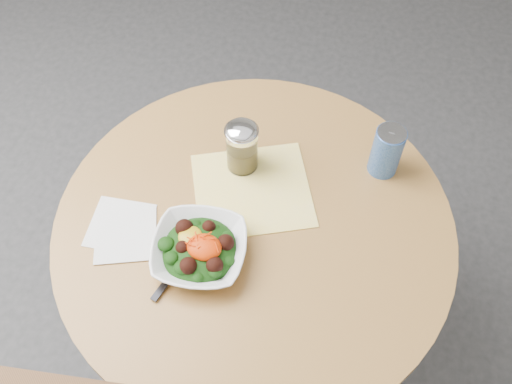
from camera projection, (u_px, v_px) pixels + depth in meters
ground at (255, 339)px, 1.90m from camera, size 6.00×6.00×0.00m
table at (254, 263)px, 1.44m from camera, size 0.90×0.90×0.75m
cloth_napkin at (252, 190)px, 1.32m from camera, size 0.34×0.33×0.00m
paper_napkins at (123, 230)px, 1.26m from camera, size 0.18×0.18×0.00m
salad_bowl at (200, 249)px, 1.21m from camera, size 0.23×0.23×0.08m
fork at (185, 259)px, 1.22m from camera, size 0.08×0.21×0.00m
spice_shaker at (242, 147)px, 1.31m from camera, size 0.08×0.08×0.14m
beverage_can at (387, 151)px, 1.31m from camera, size 0.07×0.07×0.13m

